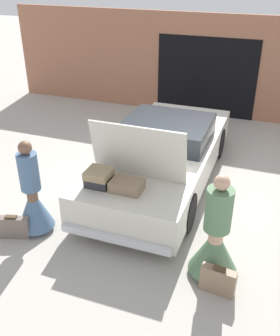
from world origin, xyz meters
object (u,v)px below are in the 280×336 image
car (162,155)px  person_right (215,241)px  suitcase_beside_left_person (13,227)px  suitcase_beside_right_person (218,280)px  person_left (33,200)px

car → person_right: bearing=-57.4°
person_right → suitcase_beside_left_person: size_ratio=2.96×
car → suitcase_beside_left_person: bearing=-123.3°
suitcase_beside_left_person → suitcase_beside_right_person: suitcase_beside_right_person is taller
person_right → suitcase_beside_left_person: 3.28m
suitcase_beside_left_person → car: bearing=56.7°
car → suitcase_beside_right_person: (1.64, -2.70, -0.36)m
car → person_right: 2.80m
person_right → suitcase_beside_right_person: person_right is taller
person_right → suitcase_beside_right_person: (0.14, -0.34, -0.38)m
car → suitcase_beside_left_person: car is taller
person_left → suitcase_beside_right_person: size_ratio=3.32×
suitcase_beside_left_person → suitcase_beside_right_person: (3.38, -0.05, 0.01)m
car → person_left: (-1.50, -2.33, 0.02)m
person_right → suitcase_beside_right_person: size_ratio=3.34×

